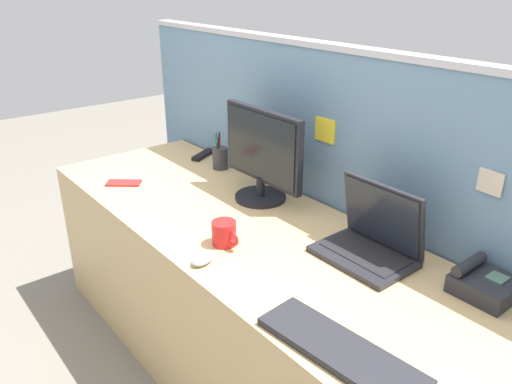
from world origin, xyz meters
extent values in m
plane|color=slate|center=(0.00, 0.00, 0.00)|extent=(10.00, 10.00, 0.00)
cube|color=tan|center=(0.00, 0.00, 0.35)|extent=(2.14, 0.73, 0.71)
cube|color=#6084A3|center=(0.00, 0.40, 0.66)|extent=(2.54, 0.06, 1.33)
cube|color=#B7BAC1|center=(0.00, 0.40, 1.34)|extent=(2.54, 0.07, 0.02)
cube|color=yellow|center=(0.04, 0.37, 1.02)|extent=(0.10, 0.01, 0.10)
cube|color=beige|center=(0.73, 0.37, 1.02)|extent=(0.08, 0.01, 0.07)
cylinder|color=black|center=(-0.15, 0.19, 0.71)|extent=(0.22, 0.22, 0.02)
cylinder|color=black|center=(-0.15, 0.19, 0.76)|extent=(0.04, 0.04, 0.08)
cube|color=black|center=(-0.15, 0.21, 0.94)|extent=(0.45, 0.03, 0.31)
cube|color=black|center=(-0.15, 0.19, 0.94)|extent=(0.42, 0.01, 0.28)
cube|color=#232328|center=(0.46, 0.15, 0.72)|extent=(0.32, 0.22, 0.02)
cube|color=black|center=(0.46, 0.16, 0.73)|extent=(0.28, 0.15, 0.00)
cube|color=#232328|center=(0.46, 0.23, 0.85)|extent=(0.32, 0.06, 0.24)
cube|color=black|center=(0.46, 0.22, 0.84)|extent=(0.30, 0.05, 0.22)
cube|color=#232328|center=(0.82, 0.27, 0.74)|extent=(0.17, 0.16, 0.06)
cube|color=#4C6B5B|center=(0.84, 0.30, 0.77)|extent=(0.05, 0.06, 0.01)
cylinder|color=#232328|center=(0.76, 0.27, 0.78)|extent=(0.04, 0.15, 0.04)
cube|color=#232328|center=(0.72, -0.26, 0.72)|extent=(0.47, 0.18, 0.02)
ellipsoid|color=silver|center=(0.13, -0.28, 0.72)|extent=(0.09, 0.12, 0.03)
cylinder|color=#333338|center=(-0.55, 0.27, 0.76)|extent=(0.08, 0.08, 0.11)
cylinder|color=red|center=(-0.56, 0.28, 0.81)|extent=(0.02, 0.01, 0.13)
cylinder|color=#238438|center=(-0.56, 0.26, 0.82)|extent=(0.02, 0.03, 0.14)
cylinder|color=blue|center=(-0.57, 0.27, 0.82)|extent=(0.02, 0.03, 0.14)
cylinder|color=black|center=(-0.55, 0.26, 0.82)|extent=(0.03, 0.02, 0.15)
cube|color=#B22323|center=(-0.67, -0.19, 0.71)|extent=(0.16, 0.17, 0.01)
cube|color=black|center=(-0.75, 0.30, 0.72)|extent=(0.11, 0.17, 0.02)
cylinder|color=red|center=(0.08, -0.16, 0.75)|extent=(0.09, 0.09, 0.09)
torus|color=red|center=(0.13, -0.16, 0.75)|extent=(0.05, 0.01, 0.05)
camera|label=1|loc=(1.37, -1.06, 1.60)|focal=35.32mm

